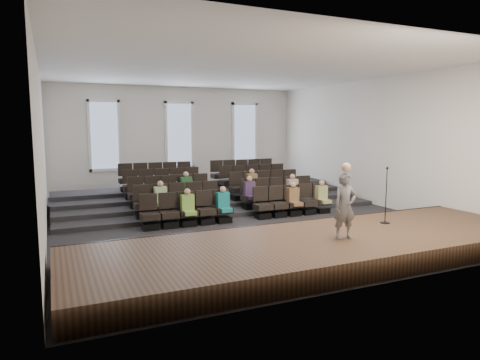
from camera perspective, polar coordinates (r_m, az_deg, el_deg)
name	(u,v)px	position (r m, az deg, el deg)	size (l,w,h in m)	color
ground	(236,217)	(14.87, -0.49, -4.94)	(14.00, 14.00, 0.00)	black
ceiling	(236,69)	(14.66, -0.51, 14.58)	(12.00, 14.00, 0.02)	white
wall_back	(179,139)	(21.17, -8.14, 5.43)	(12.00, 0.04, 5.00)	silver
wall_front	(383,159)	(8.59, 18.53, 2.64)	(12.00, 0.04, 5.00)	silver
wall_left	(41,148)	(13.35, -24.99, 3.83)	(0.04, 14.00, 5.00)	silver
wall_right	(375,142)	(17.83, 17.60, 4.85)	(0.04, 14.00, 5.00)	silver
stage	(322,248)	(10.47, 10.85, -8.88)	(11.80, 3.60, 0.50)	#523523
stage_lip	(285,231)	(11.91, 5.95, -6.82)	(11.80, 0.06, 0.52)	black
risers	(206,197)	(17.74, -4.59, -2.33)	(11.80, 4.80, 0.60)	black
seating_rows	(220,191)	(16.15, -2.68, -1.52)	(6.80, 4.70, 1.67)	black
windows	(179,135)	(21.10, -8.09, 5.97)	(8.44, 0.10, 3.24)	white
audience	(243,193)	(15.06, 0.38, -1.70)	(6.05, 2.64, 1.10)	#7EB448
speaker	(345,206)	(10.28, 13.82, -3.40)	(0.56, 0.37, 1.55)	#5E5B59
mic_stand	(386,207)	(12.28, 18.84, -3.37)	(0.26, 0.26, 1.54)	black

